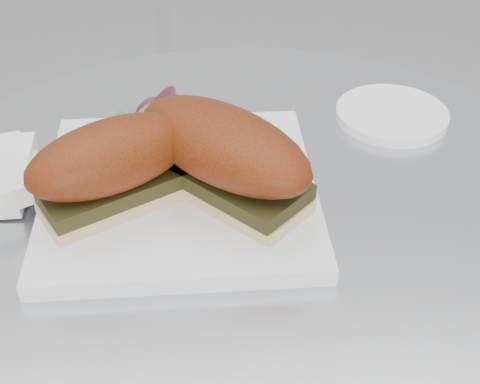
{
  "coord_description": "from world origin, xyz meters",
  "views": [
    {
      "loc": [
        -0.05,
        -0.45,
        1.11
      ],
      "look_at": [
        -0.01,
        -0.01,
        0.77
      ],
      "focal_mm": 50.0,
      "sensor_mm": 36.0,
      "label": 1
    }
  ],
  "objects_px": {
    "sandwich_left": "(113,165)",
    "saucer": "(392,114)",
    "sandwich_right": "(223,153)",
    "plate": "(180,191)"
  },
  "relations": [
    {
      "from": "sandwich_left",
      "to": "saucer",
      "type": "relative_size",
      "value": 1.35
    },
    {
      "from": "plate",
      "to": "sandwich_right",
      "type": "distance_m",
      "value": 0.07
    },
    {
      "from": "plate",
      "to": "saucer",
      "type": "bearing_deg",
      "value": 27.2
    },
    {
      "from": "sandwich_right",
      "to": "saucer",
      "type": "bearing_deg",
      "value": 81.81
    },
    {
      "from": "sandwich_left",
      "to": "saucer",
      "type": "xyz_separation_m",
      "value": [
        0.29,
        0.14,
        -0.05
      ]
    },
    {
      "from": "sandwich_left",
      "to": "saucer",
      "type": "bearing_deg",
      "value": -1.07
    },
    {
      "from": "plate",
      "to": "sandwich_left",
      "type": "distance_m",
      "value": 0.08
    },
    {
      "from": "plate",
      "to": "sandwich_left",
      "type": "height_order",
      "value": "sandwich_left"
    },
    {
      "from": "plate",
      "to": "sandwich_right",
      "type": "height_order",
      "value": "sandwich_right"
    },
    {
      "from": "sandwich_left",
      "to": "plate",
      "type": "bearing_deg",
      "value": -3.15
    }
  ]
}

